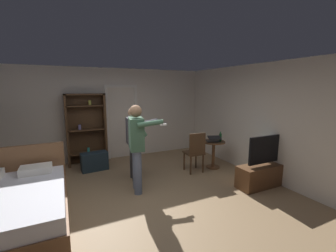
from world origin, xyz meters
name	(u,v)px	position (x,y,z in m)	size (l,w,h in m)	color
ground_plane	(141,202)	(0.00, 0.00, 0.00)	(6.39, 6.39, 0.00)	#997A56
wall_back	(107,114)	(0.00, 2.87, 1.29)	(6.05, 0.12, 2.59)	silver
wall_right	(263,121)	(2.96, 0.00, 1.29)	(0.12, 5.86, 2.59)	silver
doorway_frame	(122,116)	(0.40, 2.79, 1.22)	(0.93, 0.08, 2.13)	white
bed	(5,209)	(-2.01, 0.14, 0.30)	(1.65, 2.06, 1.02)	brown
bookshelf	(86,126)	(-0.61, 2.65, 1.03)	(1.01, 0.32, 1.90)	#4C331E
tv_flatscreen	(265,172)	(2.60, -0.44, 0.30)	(1.29, 0.40, 1.08)	brown
side_table	(213,150)	(2.27, 0.89, 0.47)	(0.58, 0.58, 0.70)	brown
laptop	(213,140)	(2.23, 0.85, 0.75)	(0.41, 0.42, 0.16)	black
bottle_on_table	(220,137)	(2.41, 0.81, 0.81)	(0.06, 0.06, 0.25)	#144921
wooden_chair	(195,151)	(1.67, 0.82, 0.54)	(0.44, 0.44, 0.99)	#4C331E
person_blue_shirt	(137,142)	(0.10, 0.47, 1.01)	(0.64, 0.72, 1.72)	slate
person_striped_shirt	(134,139)	(0.23, 1.06, 0.93)	(0.66, 0.55, 1.63)	#333338
suitcase_dark	(95,161)	(-0.52, 2.02, 0.23)	(0.63, 0.29, 0.46)	#1E2D38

